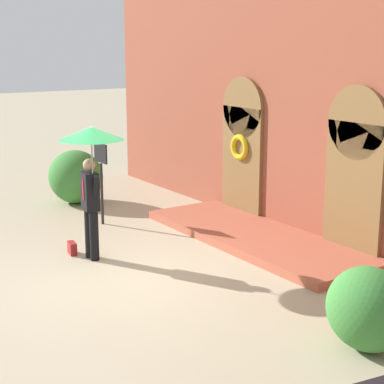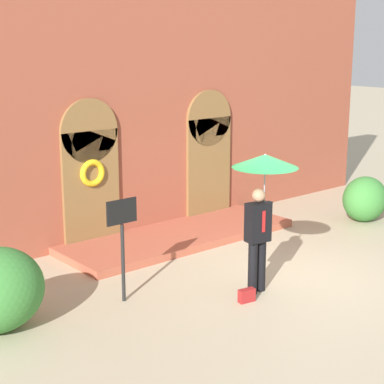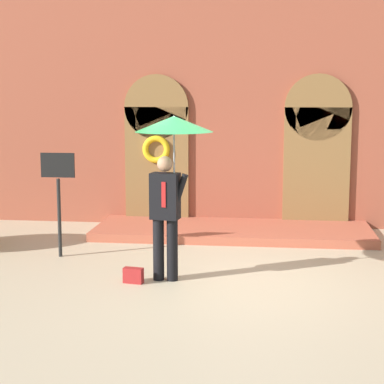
{
  "view_description": "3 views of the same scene",
  "coord_description": "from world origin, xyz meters",
  "px_view_note": "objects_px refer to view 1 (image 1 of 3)",
  "views": [
    {
      "loc": [
        9.2,
        -4.49,
        3.72
      ],
      "look_at": [
        -0.09,
        1.63,
        1.14
      ],
      "focal_mm": 60.0,
      "sensor_mm": 36.0,
      "label": 1
    },
    {
      "loc": [
        -8.22,
        -7.12,
        4.22
      ],
      "look_at": [
        -0.67,
        1.82,
        1.39
      ],
      "focal_mm": 60.0,
      "sensor_mm": 36.0,
      "label": 2
    },
    {
      "loc": [
        0.64,
        -8.88,
        2.68
      ],
      "look_at": [
        -0.58,
        1.41,
        1.07
      ],
      "focal_mm": 60.0,
      "sensor_mm": 36.0,
      "label": 3
    }
  ],
  "objects_px": {
    "handbag": "(72,248)",
    "sign_post": "(101,170)",
    "shrub_left": "(76,177)",
    "shrub_right": "(369,309)",
    "person_with_umbrella": "(91,153)"
  },
  "relations": [
    {
      "from": "handbag",
      "to": "sign_post",
      "type": "relative_size",
      "value": 0.16
    },
    {
      "from": "handbag",
      "to": "shrub_left",
      "type": "bearing_deg",
      "value": 164.86
    },
    {
      "from": "sign_post",
      "to": "shrub_right",
      "type": "height_order",
      "value": "sign_post"
    },
    {
      "from": "sign_post",
      "to": "shrub_left",
      "type": "bearing_deg",
      "value": 171.93
    },
    {
      "from": "shrub_right",
      "to": "shrub_left",
      "type": "bearing_deg",
      "value": 179.88
    },
    {
      "from": "person_with_umbrella",
      "to": "sign_post",
      "type": "bearing_deg",
      "value": 150.98
    },
    {
      "from": "sign_post",
      "to": "shrub_left",
      "type": "distance_m",
      "value": 2.12
    },
    {
      "from": "sign_post",
      "to": "shrub_right",
      "type": "relative_size",
      "value": 1.53
    },
    {
      "from": "handbag",
      "to": "shrub_right",
      "type": "height_order",
      "value": "shrub_right"
    },
    {
      "from": "sign_post",
      "to": "handbag",
      "type": "bearing_deg",
      "value": -41.41
    },
    {
      "from": "person_with_umbrella",
      "to": "sign_post",
      "type": "distance_m",
      "value": 2.45
    },
    {
      "from": "handbag",
      "to": "shrub_right",
      "type": "distance_m",
      "value": 5.72
    },
    {
      "from": "sign_post",
      "to": "shrub_right",
      "type": "distance_m",
      "value": 7.02
    },
    {
      "from": "sign_post",
      "to": "shrub_left",
      "type": "relative_size",
      "value": 1.19
    },
    {
      "from": "handbag",
      "to": "sign_post",
      "type": "xyz_separation_m",
      "value": [
        -1.51,
        1.33,
        1.05
      ]
    }
  ]
}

